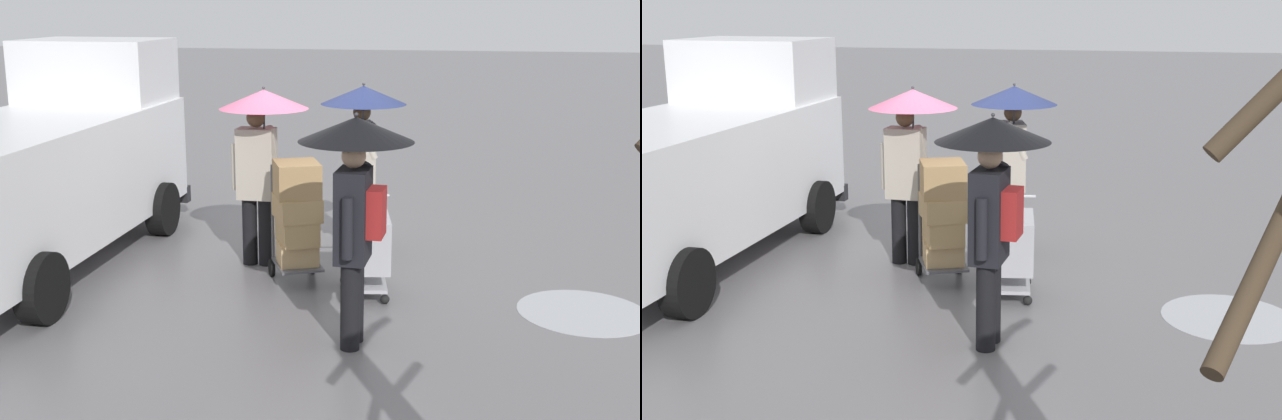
% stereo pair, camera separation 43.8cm
% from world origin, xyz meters
% --- Properties ---
extents(ground_plane, '(90.00, 90.00, 0.00)m').
position_xyz_m(ground_plane, '(0.00, 0.00, 0.00)').
color(ground_plane, slate).
extents(slush_patch_near_cluster, '(1.80, 1.80, 0.01)m').
position_xyz_m(slush_patch_near_cluster, '(4.58, -2.21, 0.00)').
color(slush_patch_near_cluster, '#ADAFB5').
rests_on(slush_patch_near_cluster, ground).
extents(slush_patch_mid_street, '(1.34, 1.34, 0.01)m').
position_xyz_m(slush_patch_mid_street, '(-2.95, 1.11, 0.00)').
color(slush_patch_mid_street, '#ADAFB5').
rests_on(slush_patch_mid_street, ground).
extents(cargo_van_parked_right, '(2.23, 5.36, 2.60)m').
position_xyz_m(cargo_van_parked_right, '(3.32, 0.46, 1.18)').
color(cargo_van_parked_right, white).
rests_on(cargo_van_parked_right, ground).
extents(shopping_cart_vendor, '(0.68, 0.90, 1.04)m').
position_xyz_m(shopping_cart_vendor, '(-0.67, 0.97, 0.57)').
color(shopping_cart_vendor, '#B2B2B7').
rests_on(shopping_cart_vendor, ground).
extents(hand_dolly_boxes, '(0.75, 0.85, 1.39)m').
position_xyz_m(hand_dolly_boxes, '(0.12, 0.73, 0.82)').
color(hand_dolly_boxes, '#515156').
rests_on(hand_dolly_boxes, ground).
extents(pedestrian_pink_side, '(1.04, 1.04, 2.15)m').
position_xyz_m(pedestrian_pink_side, '(-0.44, -0.51, 1.58)').
color(pedestrian_pink_side, black).
rests_on(pedestrian_pink_side, ground).
extents(pedestrian_black_side, '(1.04, 1.04, 2.15)m').
position_xyz_m(pedestrian_black_side, '(-0.74, 2.29, 1.57)').
color(pedestrian_black_side, black).
rests_on(pedestrian_black_side, ground).
extents(pedestrian_white_side, '(1.04, 1.04, 2.15)m').
position_xyz_m(pedestrian_white_side, '(0.67, 0.16, 1.58)').
color(pedestrian_white_side, black).
rests_on(pedestrian_white_side, ground).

